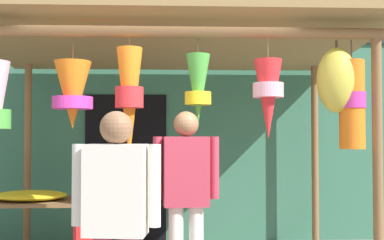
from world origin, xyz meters
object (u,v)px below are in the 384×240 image
vendor_in_orange (186,188)px  customer_foreground (116,212)px  display_table (28,206)px  flower_heap_on_table (31,196)px

vendor_in_orange → customer_foreground: size_ratio=1.03×
display_table → flower_heap_on_table: flower_heap_on_table is taller
display_table → vendor_in_orange: size_ratio=0.87×
flower_heap_on_table → customer_foreground: size_ratio=0.51×
customer_foreground → display_table: bearing=118.8°
customer_foreground → vendor_in_orange: bearing=65.4°
customer_foreground → flower_heap_on_table: bearing=118.4°
display_table → customer_foreground: bearing=-61.2°
vendor_in_orange → customer_foreground: (-0.49, -1.07, -0.04)m
display_table → flower_heap_on_table: (0.05, -0.06, 0.12)m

